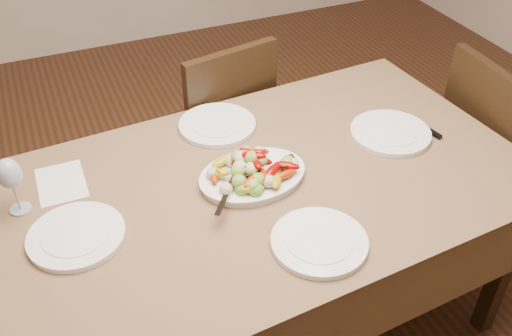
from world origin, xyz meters
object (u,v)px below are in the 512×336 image
object	(u,v)px
plate_right	(390,133)
plate_near	(319,242)
chair_right	(503,159)
serving_platter	(253,177)
plate_left	(76,236)
plate_far	(217,125)
wine_glass	(12,184)
dining_table	(256,262)
chair_far	(211,130)

from	to	relation	value
plate_right	plate_near	size ratio (longest dim) A/B	1.04
chair_right	serving_platter	bearing A→B (deg)	94.89
plate_left	plate_near	size ratio (longest dim) A/B	1.01
chair_right	plate_right	distance (m)	0.68
plate_far	wine_glass	xyz separation A→B (m)	(-0.72, -0.19, 0.09)
serving_platter	plate_near	world-z (taller)	serving_platter
plate_near	chair_right	bearing A→B (deg)	18.63
plate_right	wine_glass	bearing A→B (deg)	175.33
dining_table	chair_far	size ratio (longest dim) A/B	1.94
plate_right	serving_platter	bearing A→B (deg)	-175.63
dining_table	wine_glass	size ratio (longest dim) A/B	8.98
dining_table	wine_glass	xyz separation A→B (m)	(-0.72, 0.17, 0.48)
chair_right	serving_platter	size ratio (longest dim) A/B	2.71
chair_right	wine_glass	bearing A→B (deg)	89.89
chair_far	serving_platter	bearing A→B (deg)	70.75
dining_table	chair_right	bearing A→B (deg)	2.28
dining_table	plate_far	distance (m)	0.53
chair_far	plate_far	world-z (taller)	chair_far
dining_table	plate_left	world-z (taller)	plate_left
chair_far	plate_right	bearing A→B (deg)	112.56
wine_glass	serving_platter	bearing A→B (deg)	-11.66
chair_far	serving_platter	distance (m)	0.80
chair_right	plate_near	size ratio (longest dim) A/B	3.37
chair_far	serving_platter	world-z (taller)	chair_far
plate_left	chair_far	bearing A→B (deg)	48.90
chair_right	wine_glass	xyz separation A→B (m)	(-1.89, 0.12, 0.39)
plate_left	plate_far	world-z (taller)	same
chair_far	plate_right	distance (m)	0.88
serving_platter	plate_left	size ratio (longest dim) A/B	1.24
chair_far	plate_near	size ratio (longest dim) A/B	3.37
chair_right	plate_far	size ratio (longest dim) A/B	3.31
plate_right	chair_right	bearing A→B (deg)	-1.35
serving_platter	plate_left	xyz separation A→B (m)	(-0.58, -0.05, -0.00)
chair_far	wine_glass	bearing A→B (deg)	24.15
dining_table	chair_right	distance (m)	1.18
chair_far	plate_left	bearing A→B (deg)	37.52
dining_table	serving_platter	size ratio (longest dim) A/B	5.25
plate_left	plate_far	distance (m)	0.70
dining_table	plate_far	bearing A→B (deg)	90.57
chair_far	wine_glass	xyz separation A→B (m)	(-0.82, -0.58, 0.39)
chair_far	chair_right	bearing A→B (deg)	135.41
dining_table	plate_far	world-z (taller)	plate_far
chair_right	wine_glass	size ratio (longest dim) A/B	4.64
chair_right	dining_table	bearing A→B (deg)	95.78
chair_far	chair_right	world-z (taller)	same
plate_right	chair_far	bearing A→B (deg)	123.95
chair_far	plate_far	bearing A→B (deg)	64.26
serving_platter	plate_near	size ratio (longest dim) A/B	1.24
chair_right	plate_far	xyz separation A→B (m)	(-1.18, 0.31, 0.29)
plate_right	wine_glass	size ratio (longest dim) A/B	1.43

